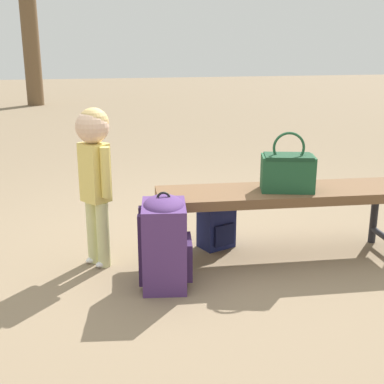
{
  "coord_description": "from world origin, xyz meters",
  "views": [
    {
      "loc": [
        0.76,
        2.95,
        1.3
      ],
      "look_at": [
        0.03,
        0.07,
        0.45
      ],
      "focal_mm": 46.96,
      "sensor_mm": 36.0,
      "label": 1
    }
  ],
  "objects_px": {
    "handbag": "(288,171)",
    "backpack_large": "(165,239)",
    "backpack_small": "(216,221)",
    "child_standing": "(94,163)",
    "park_bench": "(284,198)"
  },
  "relations": [
    {
      "from": "backpack_small",
      "to": "handbag",
      "type": "bearing_deg",
      "value": 142.34
    },
    {
      "from": "handbag",
      "to": "backpack_large",
      "type": "height_order",
      "value": "handbag"
    },
    {
      "from": "child_standing",
      "to": "backpack_large",
      "type": "relative_size",
      "value": 1.76
    },
    {
      "from": "child_standing",
      "to": "backpack_small",
      "type": "height_order",
      "value": "child_standing"
    },
    {
      "from": "handbag",
      "to": "child_standing",
      "type": "height_order",
      "value": "child_standing"
    },
    {
      "from": "backpack_large",
      "to": "park_bench",
      "type": "bearing_deg",
      "value": -164.75
    },
    {
      "from": "child_standing",
      "to": "backpack_small",
      "type": "xyz_separation_m",
      "value": [
        -0.79,
        -0.09,
        -0.47
      ]
    },
    {
      "from": "child_standing",
      "to": "backpack_small",
      "type": "bearing_deg",
      "value": -173.36
    },
    {
      "from": "handbag",
      "to": "backpack_small",
      "type": "bearing_deg",
      "value": -37.66
    },
    {
      "from": "park_bench",
      "to": "backpack_small",
      "type": "relative_size",
      "value": 4.46
    },
    {
      "from": "park_bench",
      "to": "backpack_small",
      "type": "distance_m",
      "value": 0.49
    },
    {
      "from": "park_bench",
      "to": "backpack_large",
      "type": "bearing_deg",
      "value": 15.25
    },
    {
      "from": "handbag",
      "to": "child_standing",
      "type": "relative_size",
      "value": 0.38
    },
    {
      "from": "backpack_large",
      "to": "backpack_small",
      "type": "relative_size",
      "value": 1.51
    },
    {
      "from": "handbag",
      "to": "backpack_large",
      "type": "relative_size",
      "value": 0.67
    }
  ]
}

